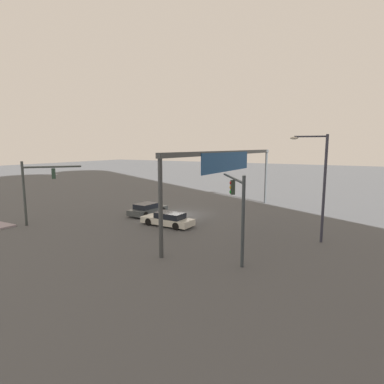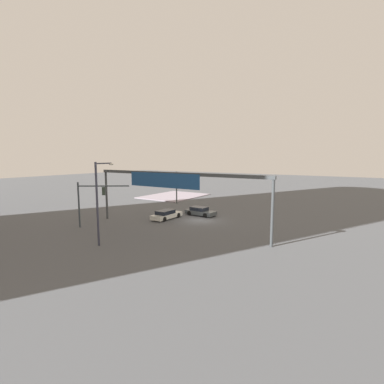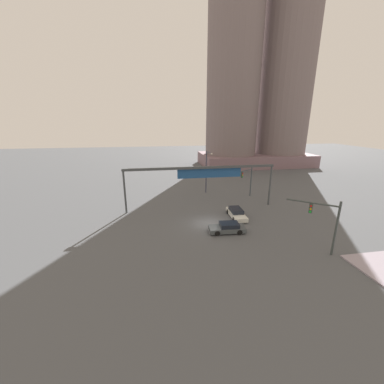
{
  "view_description": "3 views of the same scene",
  "coord_description": "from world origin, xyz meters",
  "px_view_note": "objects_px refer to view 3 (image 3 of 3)",
  "views": [
    {
      "loc": [
        26.7,
        16.9,
        6.97
      ],
      "look_at": [
        -1.73,
        0.65,
        2.19
      ],
      "focal_mm": 29.24,
      "sensor_mm": 36.0,
      "label": 1
    },
    {
      "loc": [
        -18.59,
        31.11,
        8.31
      ],
      "look_at": [
        2.89,
        -2.55,
        3.29
      ],
      "focal_mm": 26.39,
      "sensor_mm": 36.0,
      "label": 2
    },
    {
      "loc": [
        -6.92,
        -28.03,
        13.03
      ],
      "look_at": [
        -1.95,
        2.19,
        3.83
      ],
      "focal_mm": 22.22,
      "sensor_mm": 36.0,
      "label": 3
    }
  ],
  "objects_px": {
    "traffic_signal_near_corner": "(247,177)",
    "streetlamp_curved_arm": "(207,169)",
    "traffic_signal_opposite_side": "(325,218)",
    "sedan_car_approaching": "(228,228)",
    "sedan_car_waiting_far": "(236,213)"
  },
  "relations": [
    {
      "from": "traffic_signal_near_corner",
      "to": "streetlamp_curved_arm",
      "type": "distance_m",
      "value": 7.33
    },
    {
      "from": "traffic_signal_opposite_side",
      "to": "traffic_signal_near_corner",
      "type": "bearing_deg",
      "value": -48.66
    },
    {
      "from": "streetlamp_curved_arm",
      "to": "sedan_car_approaching",
      "type": "xyz_separation_m",
      "value": [
        -1.11,
        -16.55,
        -4.0
      ]
    },
    {
      "from": "sedan_car_approaching",
      "to": "streetlamp_curved_arm",
      "type": "bearing_deg",
      "value": -90.26
    },
    {
      "from": "traffic_signal_opposite_side",
      "to": "sedan_car_approaching",
      "type": "height_order",
      "value": "traffic_signal_opposite_side"
    },
    {
      "from": "traffic_signal_opposite_side",
      "to": "sedan_car_approaching",
      "type": "relative_size",
      "value": 1.28
    },
    {
      "from": "traffic_signal_near_corner",
      "to": "traffic_signal_opposite_side",
      "type": "bearing_deg",
      "value": 57.88
    },
    {
      "from": "traffic_signal_opposite_side",
      "to": "sedan_car_waiting_far",
      "type": "distance_m",
      "value": 12.07
    },
    {
      "from": "traffic_signal_near_corner",
      "to": "sedan_car_approaching",
      "type": "relative_size",
      "value": 1.2
    },
    {
      "from": "streetlamp_curved_arm",
      "to": "sedan_car_waiting_far",
      "type": "distance_m",
      "value": 12.9
    },
    {
      "from": "sedan_car_approaching",
      "to": "sedan_car_waiting_far",
      "type": "relative_size",
      "value": 0.92
    },
    {
      "from": "sedan_car_waiting_far",
      "to": "streetlamp_curved_arm",
      "type": "bearing_deg",
      "value": -170.66
    },
    {
      "from": "sedan_car_approaching",
      "to": "sedan_car_waiting_far",
      "type": "distance_m",
      "value": 5.13
    },
    {
      "from": "traffic_signal_near_corner",
      "to": "traffic_signal_opposite_side",
      "type": "height_order",
      "value": "traffic_signal_opposite_side"
    },
    {
      "from": "traffic_signal_near_corner",
      "to": "streetlamp_curved_arm",
      "type": "bearing_deg",
      "value": -66.79
    }
  ]
}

